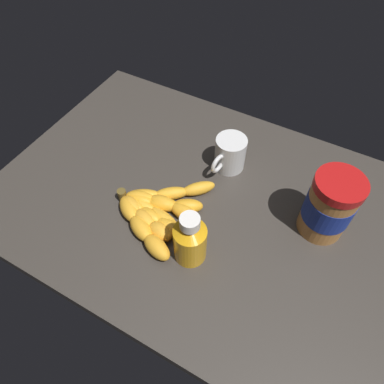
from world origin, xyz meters
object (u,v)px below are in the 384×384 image
Objects in this scene: peanut_butter_jar at (329,206)px; coffee_mug at (230,154)px; honey_bottle at (190,239)px; banana_bunch at (156,212)px.

peanut_butter_jar is 25.68cm from coffee_mug.
coffee_mug is (3.44, -25.62, -1.47)cm from honey_bottle.
coffee_mug is at bearing -14.84° from peanut_butter_jar.
banana_bunch is 1.88× the size of honey_bottle.
peanut_butter_jar is 28.57cm from honey_bottle.
peanut_butter_jar reaches higher than banana_bunch.
coffee_mug is (24.62, -6.52, -3.31)cm from peanut_butter_jar.
coffee_mug is (-7.52, -21.15, 2.64)cm from banana_bunch.
banana_bunch is 1.59× the size of peanut_butter_jar.
peanut_butter_jar is 1.40× the size of coffee_mug.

